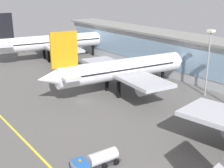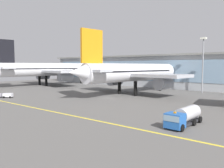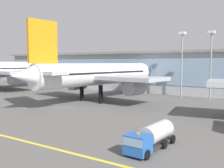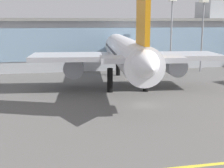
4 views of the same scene
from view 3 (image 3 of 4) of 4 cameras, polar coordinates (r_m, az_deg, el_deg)
ground_plane at (r=61.73m, az=-10.31°, el=-5.13°), size 190.16×190.16×0.00m
terminal_building at (r=95.65m, az=8.26°, el=2.97°), size 138.83×14.00×19.60m
airliner_near_right at (r=70.91m, az=-2.95°, el=2.08°), size 38.81×50.81×19.69m
fuel_tanker_truck at (r=32.29m, az=8.38°, el=-11.44°), size 3.28×9.15×2.90m
apron_light_mast_west at (r=79.23m, az=15.07°, el=6.43°), size 1.80×1.80×19.36m
apron_light_mast_centre at (r=75.95m, az=20.89°, el=6.23°), size 1.80×1.80×19.06m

